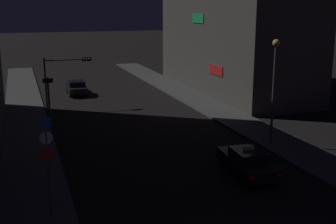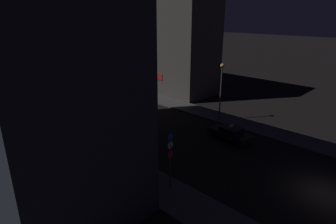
{
  "view_description": "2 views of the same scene",
  "coord_description": "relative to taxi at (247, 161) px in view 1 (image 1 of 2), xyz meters",
  "views": [
    {
      "loc": [
        -8.11,
        -9.33,
        8.81
      ],
      "look_at": [
        1.08,
        17.21,
        1.98
      ],
      "focal_mm": 46.5,
      "sensor_mm": 36.0,
      "label": 1
    },
    {
      "loc": [
        -20.2,
        -3.77,
        12.25
      ],
      "look_at": [
        1.37,
        17.16,
        1.72
      ],
      "focal_mm": 30.26,
      "sensor_mm": 36.0,
      "label": 2
    }
  ],
  "objects": [
    {
      "name": "sidewalk_left",
      "position": [
        -10.98,
        17.26,
        -0.66
      ],
      "size": [
        3.28,
        58.61,
        0.15
      ],
      "primitive_type": "cube",
      "color": "#4C4C4C",
      "rests_on": "ground_plane"
    },
    {
      "name": "sidewalk_right",
      "position": [
        4.77,
        17.26,
        -0.66
      ],
      "size": [
        3.28,
        58.61,
        0.15
      ],
      "primitive_type": "cube",
      "color": "#4C4C4C",
      "rests_on": "ground_plane"
    },
    {
      "name": "building_facade_right",
      "position": [
        10.21,
        22.12,
        7.56
      ],
      "size": [
        7.69,
        22.74,
        16.6
      ],
      "color": "#514C47",
      "rests_on": "ground_plane"
    },
    {
      "name": "taxi",
      "position": [
        0.0,
        0.0,
        0.0
      ],
      "size": [
        2.13,
        4.57,
        1.62
      ],
      "color": "black",
      "rests_on": "ground_plane"
    },
    {
      "name": "far_car",
      "position": [
        -5.75,
        25.22,
        -0.0
      ],
      "size": [
        1.83,
        4.46,
        1.42
      ],
      "color": "black",
      "rests_on": "ground_plane"
    },
    {
      "name": "traffic_light_overhead",
      "position": [
        -7.43,
        19.11,
        2.61
      ],
      "size": [
        4.1,
        0.42,
        4.55
      ],
      "color": "#47474C",
      "rests_on": "ground_plane"
    },
    {
      "name": "traffic_light_left_kerb",
      "position": [
        -9.09,
        16.06,
        1.67
      ],
      "size": [
        0.8,
        0.42,
        3.32
      ],
      "color": "#47474C",
      "rests_on": "ground_plane"
    },
    {
      "name": "sign_pole_left",
      "position": [
        -10.36,
        -1.48,
        1.97
      ],
      "size": [
        0.58,
        0.1,
        4.27
      ],
      "color": "#47474C",
      "rests_on": "sidewalk_left"
    },
    {
      "name": "street_lamp_near_block",
      "position": [
        4.0,
        4.06,
        3.89
      ],
      "size": [
        0.48,
        0.48,
        6.69
      ],
      "color": "#47474C",
      "rests_on": "sidewalk_right"
    }
  ]
}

